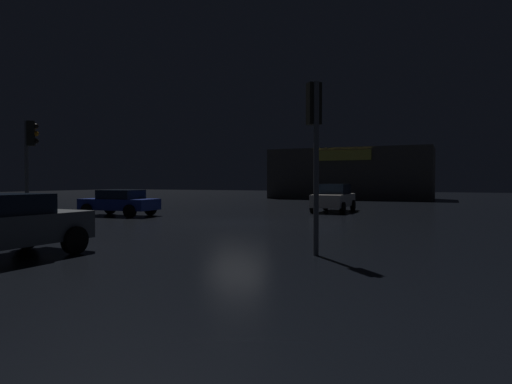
% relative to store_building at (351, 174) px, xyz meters
% --- Properties ---
extents(ground_plane, '(120.00, 120.00, 0.00)m').
position_rel_store_building_xyz_m(ground_plane, '(1.17, -28.53, -2.55)').
color(ground_plane, black).
extents(store_building, '(16.00, 6.78, 5.09)m').
position_rel_store_building_xyz_m(store_building, '(0.00, 0.00, 0.00)').
color(store_building, '#4C4742').
rests_on(store_building, ground).
extents(traffic_signal_main, '(0.42, 0.42, 4.00)m').
position_rel_store_building_xyz_m(traffic_signal_main, '(-4.51, -34.12, 0.38)').
color(traffic_signal_main, '#595B60').
rests_on(traffic_signal_main, ground).
extents(traffic_signal_opposite, '(0.41, 0.43, 4.21)m').
position_rel_store_building_xyz_m(traffic_signal_opposite, '(6.55, -35.05, 0.53)').
color(traffic_signal_opposite, '#595B60').
rests_on(traffic_signal_opposite, ground).
extents(car_near, '(4.02, 2.22, 1.35)m').
position_rel_store_building_xyz_m(car_near, '(-6.10, -27.57, -1.83)').
color(car_near, navy).
rests_on(car_near, ground).
extents(car_far, '(1.95, 4.25, 1.64)m').
position_rel_store_building_xyz_m(car_far, '(3.25, -19.95, -1.71)').
color(car_far, silver).
rests_on(car_far, ground).
extents(car_crossing, '(2.19, 3.93, 1.51)m').
position_rel_store_building_xyz_m(car_crossing, '(0.12, -38.61, -1.77)').
color(car_crossing, slate).
rests_on(car_crossing, ground).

